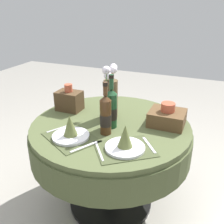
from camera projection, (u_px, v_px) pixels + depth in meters
ground at (111, 202)px, 2.14m from camera, size 8.00×8.00×0.00m
dining_table at (111, 142)px, 1.91m from camera, size 1.16×1.16×0.72m
place_setting_left at (70, 131)px, 1.64m from camera, size 0.42×0.39×0.16m
place_setting_right at (125, 142)px, 1.52m from camera, size 0.43×0.41×0.16m
flower_vase at (111, 92)px, 1.88m from camera, size 0.13×0.21×0.41m
wine_bottle_left at (106, 115)px, 1.66m from camera, size 0.08×0.08×0.36m
wine_bottle_centre at (111, 108)px, 1.75m from camera, size 0.08×0.08×0.38m
woven_basket_side_left at (69, 100)px, 2.05m from camera, size 0.20×0.14×0.21m
woven_basket_side_right at (167, 117)px, 1.81m from camera, size 0.25×0.22×0.16m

